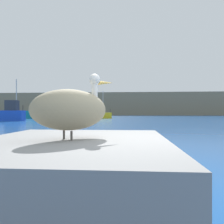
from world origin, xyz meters
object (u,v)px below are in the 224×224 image
object	(u,v)px
mooring_buoy	(90,136)
fishing_boat_teal	(38,112)
pelican	(72,109)
fishing_boat_yellow	(90,113)
fishing_boat_blue	(7,114)

from	to	relation	value
mooring_buoy	fishing_boat_teal	bearing A→B (deg)	115.56
pelican	fishing_boat_yellow	distance (m)	39.15
fishing_boat_blue	fishing_boat_teal	bearing A→B (deg)	90.37
fishing_boat_blue	fishing_boat_yellow	world-z (taller)	fishing_boat_blue
fishing_boat_blue	fishing_boat_teal	xyz separation A→B (m)	(-0.77, 12.37, 0.15)
pelican	fishing_boat_blue	bearing A→B (deg)	71.73
fishing_boat_teal	pelican	bearing A→B (deg)	-77.75
fishing_boat_yellow	fishing_boat_teal	bearing A→B (deg)	164.22
fishing_boat_blue	fishing_boat_teal	size ratio (longest dim) A/B	0.77
pelican	mooring_buoy	size ratio (longest dim) A/B	2.38
pelican	mooring_buoy	bearing A→B (deg)	48.60
fishing_boat_teal	mooring_buoy	size ratio (longest dim) A/B	14.13
fishing_boat_yellow	fishing_boat_blue	bearing A→B (deg)	-141.07
fishing_boat_yellow	fishing_boat_teal	world-z (taller)	fishing_boat_yellow
fishing_boat_yellow	mooring_buoy	world-z (taller)	fishing_boat_yellow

